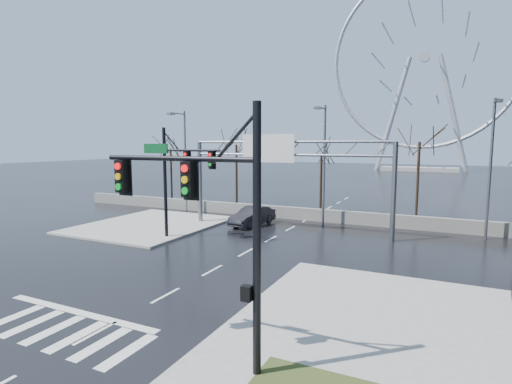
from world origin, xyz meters
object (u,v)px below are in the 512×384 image
Objects in this scene: ferris_wheel at (424,65)px; car at (252,216)px; signal_mast_far at (177,173)px; sign_gantry at (282,165)px; signal_mast_near at (215,211)px.

car is at bearing -96.05° from ferris_wheel.
ferris_wheel is at bearing 82.80° from signal_mast_far.
signal_mast_far is at bearing -100.01° from car.
signal_mast_near is at bearing -73.81° from sign_gantry.
sign_gantry is (5.49, 6.00, 0.35)m from signal_mast_far.
sign_gantry is (-5.52, 19.00, 0.31)m from signal_mast_near.
signal_mast_near is 1.00× the size of signal_mast_far.
signal_mast_far is 0.49× the size of sign_gantry.
signal_mast_far is at bearing -97.20° from ferris_wheel.
ferris_wheel is at bearing 93.74° from car.
sign_gantry is 0.32× the size of ferris_wheel.
ferris_wheel is at bearing 86.16° from sign_gantry.
signal_mast_near is at bearing -89.92° from ferris_wheel.
signal_mast_near and signal_mast_far have the same top height.
signal_mast_near is at bearing -49.74° from signal_mast_far.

